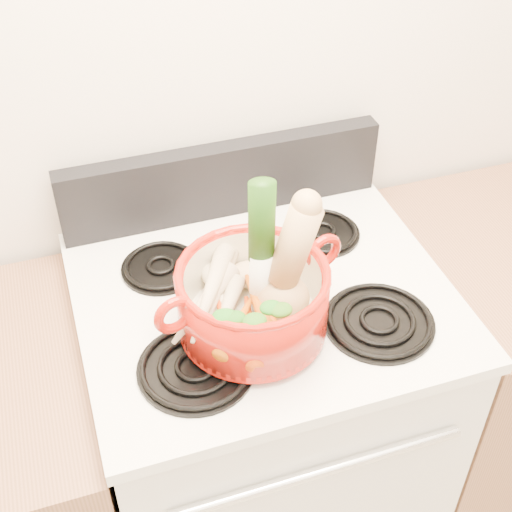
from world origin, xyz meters
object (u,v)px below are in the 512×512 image
object	(u,v)px
dutch_oven	(253,300)
leek	(261,248)
squash	(284,265)
stove_body	(263,431)

from	to	relation	value
dutch_oven	leek	bearing A→B (deg)	13.94
squash	leek	distance (m)	0.05
stove_body	dutch_oven	world-z (taller)	dutch_oven
squash	stove_body	bearing A→B (deg)	108.56
dutch_oven	leek	distance (m)	0.12
dutch_oven	leek	xyz separation A→B (m)	(0.02, 0.01, 0.12)
stove_body	leek	bearing A→B (deg)	-112.57
squash	leek	world-z (taller)	leek
dutch_oven	squash	xyz separation A→B (m)	(0.06, -0.02, 0.09)
squash	leek	xyz separation A→B (m)	(-0.04, 0.03, 0.03)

